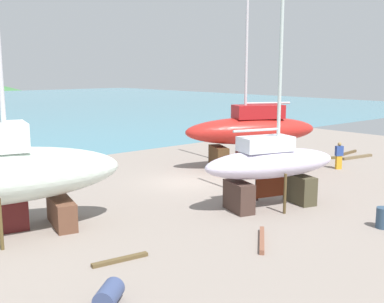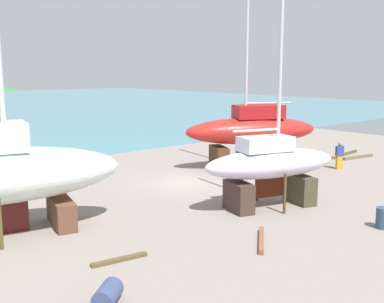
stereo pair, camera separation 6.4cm
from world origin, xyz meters
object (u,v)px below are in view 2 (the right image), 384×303
(barrel_tipped_right, at_px, (383,218))
(sailboat_small_center, at_px, (252,131))
(worker, at_px, (339,155))
(sailboat_mid_port, at_px, (271,165))
(barrel_blue_faded, at_px, (108,295))
(barrel_by_slipway, at_px, (268,143))

(barrel_tipped_right, bearing_deg, sailboat_small_center, 67.21)
(worker, bearing_deg, sailboat_small_center, -107.36)
(sailboat_mid_port, height_order, barrel_blue_faded, sailboat_mid_port)
(barrel_tipped_right, relative_size, barrel_by_slipway, 0.88)
(barrel_by_slipway, bearing_deg, worker, -106.63)
(sailboat_small_center, height_order, barrel_tipped_right, sailboat_small_center)
(sailboat_small_center, height_order, worker, sailboat_small_center)
(sailboat_small_center, bearing_deg, sailboat_mid_port, 73.11)
(sailboat_small_center, bearing_deg, barrel_by_slipway, -122.86)
(sailboat_small_center, relative_size, barrel_tipped_right, 15.99)
(barrel_tipped_right, bearing_deg, worker, 40.77)
(worker, xyz_separation_m, barrel_tipped_right, (-8.01, -6.91, -0.44))
(sailboat_mid_port, xyz_separation_m, barrel_blue_faded, (-9.61, -2.94, -1.55))
(worker, height_order, barrel_tipped_right, worker)
(sailboat_mid_port, distance_m, worker, 9.47)
(sailboat_small_center, distance_m, worker, 5.33)
(sailboat_mid_port, xyz_separation_m, barrel_by_slipway, (11.28, 9.68, -1.38))
(sailboat_mid_port, bearing_deg, worker, 31.44)
(barrel_tipped_right, xyz_separation_m, barrel_by_slipway, (10.19, 14.20, 0.06))
(sailboat_mid_port, relative_size, worker, 6.12)
(barrel_blue_faded, bearing_deg, sailboat_mid_port, 17.02)
(barrel_blue_faded, bearing_deg, sailboat_small_center, 30.89)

